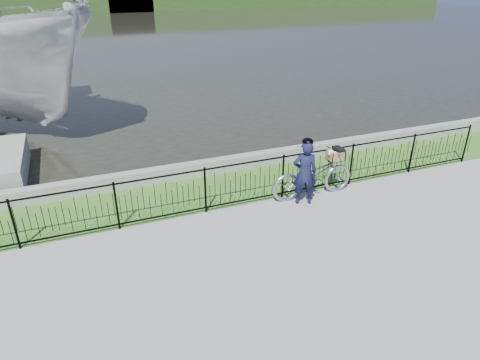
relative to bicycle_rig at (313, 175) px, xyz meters
name	(u,v)px	position (x,y,z in m)	size (l,w,h in m)	color
ground	(274,238)	(-1.74, -1.40, -0.58)	(120.00, 120.00, 0.00)	gray
grass_strip	(231,187)	(-1.74, 1.20, -0.58)	(60.00, 2.00, 0.01)	#396C22
water	(106,38)	(-1.74, 31.60, -0.58)	(120.00, 120.00, 0.00)	black
quay_wall	(218,166)	(-1.74, 2.20, -0.38)	(60.00, 0.30, 0.40)	gray
fence	(245,183)	(-1.74, 0.20, -0.01)	(14.00, 0.06, 1.15)	black
far_treeline	(83,1)	(-1.74, 58.60, 0.92)	(120.00, 6.00, 3.00)	#27441A
bicycle_rig	(313,175)	(0.00, 0.00, 0.00)	(2.18, 0.76, 1.22)	#A1A6AC
cyclist	(305,172)	(-0.39, -0.25, 0.25)	(0.68, 0.55, 1.68)	#121333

